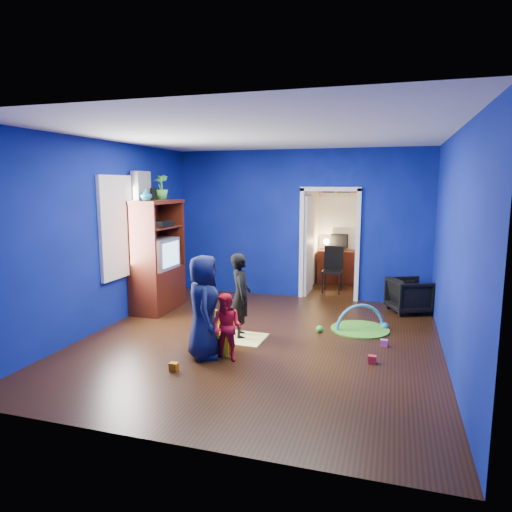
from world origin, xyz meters
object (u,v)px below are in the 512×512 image
(toddler_red, at_px, (227,327))
(folding_chair, at_px, (332,271))
(crt_tv, at_px, (159,254))
(play_mat, at_px, (360,329))
(vase, at_px, (146,195))
(child_black, at_px, (241,296))
(study_desk, at_px, (338,267))
(armchair, at_px, (409,295))
(kid_chair, at_px, (222,335))
(child_navy, at_px, (204,307))
(tv_armoire, at_px, (157,256))
(hopper_ball, at_px, (208,335))

(toddler_red, relative_size, folding_chair, 0.95)
(crt_tv, xyz_separation_m, play_mat, (3.52, -0.14, -1.01))
(toddler_red, bearing_deg, vase, 148.64)
(child_black, distance_m, folding_chair, 3.35)
(vase, xyz_separation_m, study_desk, (2.81, 3.49, -1.68))
(study_desk, bearing_deg, vase, -128.83)
(armchair, xyz_separation_m, kid_chair, (-2.44, -2.81, -0.05))
(kid_chair, xyz_separation_m, study_desk, (0.94, 4.87, 0.12))
(child_navy, height_order, vase, vase)
(armchair, relative_size, study_desk, 0.75)
(toddler_red, bearing_deg, child_black, 104.17)
(child_navy, bearing_deg, play_mat, -71.37)
(tv_armoire, distance_m, study_desk, 4.29)
(crt_tv, relative_size, hopper_ball, 1.66)
(toddler_red, bearing_deg, armchair, 59.50)
(tv_armoire, bearing_deg, folding_chair, 38.42)
(toddler_red, xyz_separation_m, study_desk, (0.79, 5.07, -0.06))
(hopper_ball, bearing_deg, vase, 141.52)
(child_navy, relative_size, tv_armoire, 0.69)
(armchair, relative_size, vase, 3.33)
(vase, bearing_deg, play_mat, 2.53)
(armchair, height_order, tv_armoire, tv_armoire)
(tv_armoire, xyz_separation_m, hopper_ball, (1.64, -1.60, -0.77))
(child_black, xyz_separation_m, child_navy, (-0.21, -0.86, 0.05))
(vase, distance_m, study_desk, 4.78)
(child_black, distance_m, study_desk, 4.29)
(hopper_ball, xyz_separation_m, kid_chair, (0.23, -0.08, 0.04))
(kid_chair, xyz_separation_m, play_mat, (1.69, 1.54, -0.24))
(child_black, bearing_deg, play_mat, -85.71)
(armchair, xyz_separation_m, hopper_ball, (-2.67, -2.73, -0.09))
(kid_chair, distance_m, play_mat, 2.30)
(tv_armoire, relative_size, crt_tv, 2.80)
(armchair, bearing_deg, folding_chair, 29.07)
(toddler_red, bearing_deg, hopper_ball, 150.19)
(child_black, distance_m, vase, 2.48)
(child_navy, xyz_separation_m, vase, (-1.69, 1.55, 1.39))
(tv_armoire, bearing_deg, crt_tv, 0.00)
(toddler_red, bearing_deg, folding_chair, 85.89)
(tv_armoire, bearing_deg, play_mat, -2.30)
(kid_chair, distance_m, folding_chair, 4.03)
(vase, relative_size, hopper_ball, 0.47)
(kid_chair, xyz_separation_m, folding_chair, (0.94, 3.91, 0.21))
(toddler_red, height_order, folding_chair, folding_chair)
(child_black, xyz_separation_m, vase, (-1.90, 0.70, 1.43))
(play_mat, bearing_deg, hopper_ball, -142.73)
(child_navy, relative_size, study_desk, 1.53)
(kid_chair, height_order, folding_chair, folding_chair)
(vase, bearing_deg, child_black, -20.13)
(hopper_ball, bearing_deg, armchair, 45.67)
(hopper_ball, relative_size, folding_chair, 0.46)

